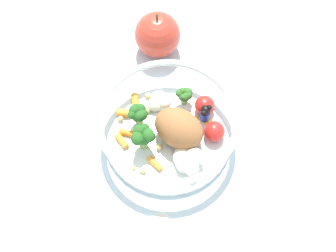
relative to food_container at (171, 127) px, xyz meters
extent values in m
plane|color=silver|center=(-0.01, -0.02, -0.03)|extent=(2.40, 2.40, 0.00)
cylinder|color=white|center=(0.00, 0.00, -0.03)|extent=(0.20, 0.20, 0.01)
torus|color=white|center=(0.00, 0.00, 0.03)|extent=(0.21, 0.21, 0.01)
ellipsoid|color=#935B33|center=(0.01, 0.01, 0.01)|extent=(0.10, 0.10, 0.06)
cylinder|color=#7FAD5B|center=(-0.05, 0.04, -0.01)|extent=(0.01, 0.01, 0.02)
sphere|color=#2D6023|center=(-0.04, 0.04, 0.00)|extent=(0.02, 0.02, 0.02)
sphere|color=#2D6023|center=(-0.04, 0.04, 0.00)|extent=(0.01, 0.01, 0.01)
sphere|color=#2D6023|center=(-0.05, 0.04, 0.00)|extent=(0.02, 0.02, 0.02)
sphere|color=#2D6023|center=(-0.05, 0.04, 0.00)|extent=(0.02, 0.02, 0.02)
sphere|color=#2D6023|center=(-0.05, 0.04, 0.01)|extent=(0.01, 0.01, 0.01)
sphere|color=#2D6023|center=(-0.05, 0.03, 0.00)|extent=(0.01, 0.01, 0.01)
sphere|color=#2D6023|center=(-0.04, 0.03, 0.00)|extent=(0.01, 0.01, 0.01)
cylinder|color=#7FAD5B|center=(0.01, -0.05, -0.01)|extent=(0.01, 0.01, 0.03)
sphere|color=#23561E|center=(0.01, -0.05, 0.01)|extent=(0.02, 0.02, 0.02)
sphere|color=#23561E|center=(0.01, -0.04, 0.02)|extent=(0.02, 0.02, 0.02)
sphere|color=#23561E|center=(0.01, -0.04, 0.02)|extent=(0.02, 0.02, 0.02)
sphere|color=#23561E|center=(0.00, -0.04, 0.02)|extent=(0.02, 0.02, 0.02)
sphere|color=#23561E|center=(0.00, -0.05, 0.02)|extent=(0.02, 0.02, 0.02)
sphere|color=#23561E|center=(0.01, -0.05, 0.02)|extent=(0.01, 0.01, 0.01)
sphere|color=#23561E|center=(0.01, -0.06, 0.02)|extent=(0.02, 0.02, 0.02)
cylinder|color=#7FAD5B|center=(-0.03, -0.04, -0.01)|extent=(0.01, 0.01, 0.02)
sphere|color=#23561E|center=(-0.02, -0.04, 0.02)|extent=(0.02, 0.02, 0.02)
sphere|color=#23561E|center=(-0.03, -0.04, 0.01)|extent=(0.02, 0.02, 0.02)
sphere|color=#23561E|center=(-0.03, -0.04, 0.01)|extent=(0.01, 0.01, 0.01)
sphere|color=#23561E|center=(-0.04, -0.04, 0.02)|extent=(0.02, 0.02, 0.02)
sphere|color=#23561E|center=(-0.04, -0.04, 0.01)|extent=(0.02, 0.02, 0.02)
sphere|color=#23561E|center=(-0.04, -0.05, 0.01)|extent=(0.02, 0.02, 0.02)
sphere|color=#23561E|center=(-0.03, -0.05, 0.01)|extent=(0.01, 0.01, 0.01)
sphere|color=#23561E|center=(-0.03, -0.05, 0.01)|extent=(0.02, 0.02, 0.02)
sphere|color=white|center=(-0.05, -0.01, -0.01)|extent=(0.02, 0.02, 0.02)
sphere|color=white|center=(-0.05, 0.00, -0.01)|extent=(0.02, 0.02, 0.02)
sphere|color=white|center=(-0.06, 0.00, -0.01)|extent=(0.03, 0.03, 0.03)
sphere|color=white|center=(-0.06, -0.01, -0.01)|extent=(0.02, 0.02, 0.02)
sphere|color=white|center=(-0.05, -0.01, -0.01)|extent=(0.02, 0.02, 0.02)
sphere|color=silver|center=(0.07, 0.01, 0.00)|extent=(0.02, 0.02, 0.02)
sphere|color=silver|center=(0.06, 0.02, 0.00)|extent=(0.03, 0.03, 0.03)
sphere|color=silver|center=(0.05, 0.00, -0.01)|extent=(0.03, 0.03, 0.03)
sphere|color=silver|center=(0.06, 0.00, -0.01)|extent=(0.03, 0.03, 0.03)
cube|color=yellow|center=(0.00, 0.06, -0.02)|extent=(0.02, 0.02, 0.00)
cylinder|color=#1933B2|center=(0.00, 0.06, -0.01)|extent=(0.02, 0.02, 0.02)
sphere|color=black|center=(0.00, 0.06, 0.01)|extent=(0.02, 0.02, 0.02)
sphere|color=black|center=(0.00, 0.05, 0.01)|extent=(0.01, 0.01, 0.01)
sphere|color=black|center=(-0.01, 0.06, 0.01)|extent=(0.01, 0.01, 0.01)
cylinder|color=orange|center=(-0.02, -0.07, -0.02)|extent=(0.02, 0.02, 0.01)
cylinder|color=orange|center=(-0.07, -0.04, -0.02)|extent=(0.03, 0.02, 0.01)
cylinder|color=orange|center=(-0.06, -0.06, -0.02)|extent=(0.02, 0.03, 0.01)
cylinder|color=orange|center=(-0.01, -0.08, -0.02)|extent=(0.03, 0.02, 0.01)
cylinder|color=orange|center=(0.04, -0.04, -0.02)|extent=(0.03, 0.02, 0.01)
sphere|color=red|center=(-0.02, 0.06, -0.01)|extent=(0.03, 0.03, 0.03)
sphere|color=red|center=(0.02, 0.06, -0.01)|extent=(0.03, 0.03, 0.03)
sphere|color=tan|center=(-0.05, -0.02, -0.02)|extent=(0.01, 0.01, 0.01)
sphere|color=tan|center=(0.04, -0.07, -0.02)|extent=(0.01, 0.01, 0.01)
sphere|color=tan|center=(-0.05, -0.07, -0.02)|extent=(0.01, 0.01, 0.01)
sphere|color=#D1B775|center=(0.05, -0.06, -0.02)|extent=(0.01, 0.01, 0.01)
sphere|color=#D1B775|center=(-0.08, -0.02, -0.02)|extent=(0.01, 0.01, 0.01)
sphere|color=tan|center=(0.02, -0.03, -0.02)|extent=(0.01, 0.01, 0.01)
sphere|color=#BC3828|center=(-0.17, 0.03, 0.01)|extent=(0.08, 0.08, 0.08)
cylinder|color=brown|center=(-0.17, 0.03, 0.05)|extent=(0.00, 0.00, 0.01)
camera|label=1|loc=(0.29, -0.09, 0.59)|focal=46.18mm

